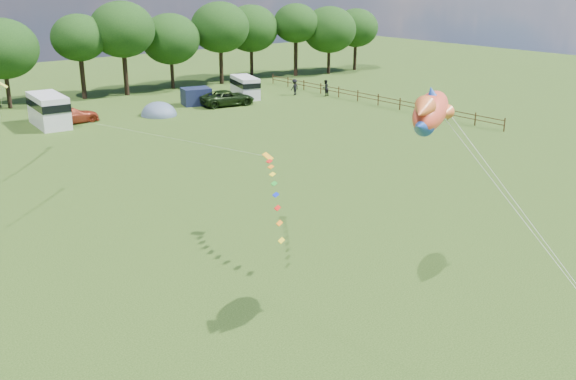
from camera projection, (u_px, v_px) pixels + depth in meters
ground_plane at (425, 349)px, 23.34m from camera, size 180.00×180.00×0.00m
tree_line at (40, 43)px, 65.15m from camera, size 102.98×10.98×10.27m
fence at (368, 97)px, 67.59m from camera, size 0.12×33.12×1.20m
car_c at (71, 115)px, 58.45m from camera, size 5.04×2.32×1.48m
car_d at (227, 98)px, 66.46m from camera, size 6.15×3.55×1.58m
campervan_c at (49, 109)px, 57.22m from camera, size 2.92×5.95×2.83m
campervan_d at (245, 86)px, 70.47m from camera, size 3.30×5.13×2.33m
tent_greyblue at (159, 115)px, 62.05m from camera, size 3.45×3.78×2.57m
awning_navy at (196, 96)px, 66.78m from camera, size 3.30×2.92×1.75m
fish_kite at (429, 112)px, 23.58m from camera, size 3.54×2.40×1.88m
streamer_kite_c at (273, 183)px, 31.01m from camera, size 3.11×4.84×2.77m
walker_a at (325, 88)px, 71.51m from camera, size 0.97×0.70×1.82m
walker_b at (295, 87)px, 72.18m from camera, size 1.26×0.78×1.80m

